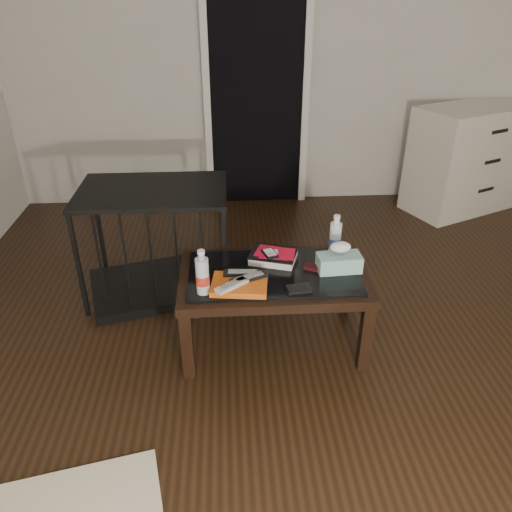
{
  "coord_description": "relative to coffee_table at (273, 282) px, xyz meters",
  "views": [
    {
      "loc": [
        -0.68,
        -1.87,
        1.84
      ],
      "look_at": [
        -0.53,
        0.41,
        0.55
      ],
      "focal_mm": 35.0,
      "sensor_mm": 36.0,
      "label": 1
    }
  ],
  "objects": [
    {
      "name": "ground",
      "position": [
        0.44,
        -0.39,
        -0.4
      ],
      "size": [
        5.0,
        5.0,
        0.0
      ],
      "primitive_type": "plane",
      "color": "black",
      "rests_on": "ground"
    },
    {
      "name": "room_shell",
      "position": [
        0.44,
        -0.39,
        1.22
      ],
      "size": [
        5.0,
        5.0,
        5.0
      ],
      "color": "beige",
      "rests_on": "ground"
    },
    {
      "name": "doorway",
      "position": [
        0.04,
        2.08,
        0.63
      ],
      "size": [
        0.9,
        0.08,
        2.07
      ],
      "color": "black",
      "rests_on": "ground"
    },
    {
      "name": "coffee_table",
      "position": [
        0.0,
        0.0,
        0.0
      ],
      "size": [
        1.0,
        0.6,
        0.46
      ],
      "color": "black",
      "rests_on": "ground"
    },
    {
      "name": "dresser",
      "position": [
        1.96,
        1.84,
        0.05
      ],
      "size": [
        1.3,
        0.94,
        0.9
      ],
      "rotation": [
        0.0,
        0.0,
        0.42
      ],
      "color": "beige",
      "rests_on": "ground"
    },
    {
      "name": "pet_crate",
      "position": [
        -0.69,
        0.6,
        -0.17
      ],
      "size": [
        1.03,
        0.82,
        0.71
      ],
      "rotation": [
        0.0,
        0.0,
        0.28
      ],
      "color": "black",
      "rests_on": "ground"
    },
    {
      "name": "magazines",
      "position": [
        -0.19,
        -0.14,
        0.08
      ],
      "size": [
        0.3,
        0.24,
        0.03
      ],
      "primitive_type": "cube",
      "rotation": [
        0.0,
        0.0,
        -0.12
      ],
      "color": "#CD5613",
      "rests_on": "coffee_table"
    },
    {
      "name": "remote_silver",
      "position": [
        -0.22,
        -0.17,
        0.11
      ],
      "size": [
        0.19,
        0.16,
        0.02
      ],
      "primitive_type": "cube",
      "rotation": [
        0.0,
        0.0,
        0.66
      ],
      "color": "#B1B1B6",
      "rests_on": "magazines"
    },
    {
      "name": "remote_black_front",
      "position": [
        -0.13,
        -0.11,
        0.11
      ],
      "size": [
        0.2,
        0.13,
        0.02
      ],
      "primitive_type": "cube",
      "rotation": [
        0.0,
        0.0,
        0.41
      ],
      "color": "black",
      "rests_on": "magazines"
    },
    {
      "name": "remote_black_back",
      "position": [
        -0.17,
        -0.07,
        0.11
      ],
      "size": [
        0.2,
        0.06,
        0.02
      ],
      "primitive_type": "cube",
      "rotation": [
        0.0,
        0.0,
        -0.06
      ],
      "color": "black",
      "rests_on": "magazines"
    },
    {
      "name": "textbook",
      "position": [
        0.01,
        0.13,
        0.09
      ],
      "size": [
        0.3,
        0.27,
        0.05
      ],
      "primitive_type": "cube",
      "rotation": [
        0.0,
        0.0,
        -0.31
      ],
      "color": "black",
      "rests_on": "coffee_table"
    },
    {
      "name": "dvd_mailers",
      "position": [
        0.01,
        0.13,
        0.11
      ],
      "size": [
        0.23,
        0.19,
        0.01
      ],
      "primitive_type": "cube",
      "rotation": [
        0.0,
        0.0,
        -0.36
      ],
      "color": "red",
      "rests_on": "textbook"
    },
    {
      "name": "ipod",
      "position": [
        -0.01,
        0.1,
        0.12
      ],
      "size": [
        0.09,
        0.12,
        0.02
      ],
      "primitive_type": "cube",
      "rotation": [
        0.0,
        0.0,
        0.3
      ],
      "color": "black",
      "rests_on": "dvd_mailers"
    },
    {
      "name": "flip_phone",
      "position": [
        0.21,
        0.02,
        0.08
      ],
      "size": [
        0.1,
        0.08,
        0.02
      ],
      "primitive_type": "cube",
      "rotation": [
        0.0,
        0.0,
        -0.4
      ],
      "color": "black",
      "rests_on": "coffee_table"
    },
    {
      "name": "wallet",
      "position": [
        0.11,
        -0.19,
        0.07
      ],
      "size": [
        0.13,
        0.09,
        0.02
      ],
      "primitive_type": "cube",
      "rotation": [
        0.0,
        0.0,
        0.14
      ],
      "color": "black",
      "rests_on": "coffee_table"
    },
    {
      "name": "water_bottle_left",
      "position": [
        -0.37,
        -0.17,
        0.18
      ],
      "size": [
        0.08,
        0.08,
        0.24
      ],
      "primitive_type": "cylinder",
      "rotation": [
        0.0,
        0.0,
        0.32
      ],
      "color": "#B5BDC0",
      "rests_on": "coffee_table"
    },
    {
      "name": "water_bottle_right",
      "position": [
        0.36,
        0.18,
        0.18
      ],
      "size": [
        0.07,
        0.07,
        0.24
      ],
      "primitive_type": "cylinder",
      "rotation": [
        0.0,
        0.0,
        -0.02
      ],
      "color": "white",
      "rests_on": "coffee_table"
    },
    {
      "name": "tissue_box",
      "position": [
        0.35,
        -0.0,
        0.11
      ],
      "size": [
        0.24,
        0.14,
        0.09
      ],
      "primitive_type": "cube",
      "rotation": [
        0.0,
        0.0,
        0.07
      ],
      "color": "teal",
      "rests_on": "coffee_table"
    }
  ]
}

